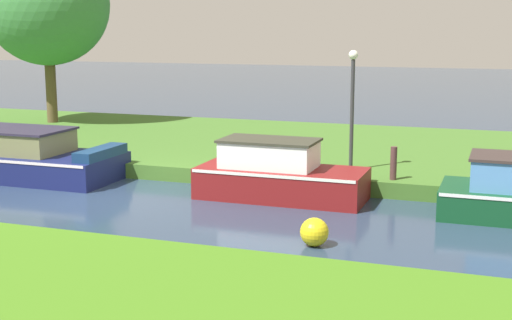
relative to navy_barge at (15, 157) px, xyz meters
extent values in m
plane|color=#283A52|center=(4.08, -1.20, -0.55)|extent=(120.00, 120.00, 0.00)
cube|color=#3F6B26|center=(4.08, 5.80, -0.35)|extent=(72.00, 10.00, 0.40)
cube|color=#161D51|center=(0.01, 0.00, -0.21)|extent=(5.93, 2.26, 0.70)
cube|color=silver|center=(0.01, 0.00, 0.10)|extent=(5.81, 2.29, 0.07)
cube|color=olive|center=(-0.21, 0.00, 0.44)|extent=(3.33, 1.71, 0.59)
cube|color=#2A2538|center=(-0.21, 0.00, 0.76)|extent=(3.43, 1.80, 0.06)
cube|color=navy|center=(2.72, 0.00, 0.27)|extent=(0.51, 1.89, 0.26)
cube|color=maroon|center=(7.68, 0.00, -0.18)|extent=(4.00, 1.64, 0.75)
cube|color=white|center=(7.68, 0.00, 0.16)|extent=(3.92, 1.67, 0.07)
cube|color=white|center=(7.37, 0.00, 0.51)|extent=(2.20, 1.25, 0.62)
cube|color=#37362A|center=(7.37, 0.00, 0.84)|extent=(2.30, 1.31, 0.06)
cylinder|color=brown|center=(-4.08, 7.48, 1.47)|extent=(0.40, 0.40, 3.24)
ellipsoid|color=#3E8542|center=(-4.08, 7.43, 4.36)|extent=(4.96, 4.23, 4.62)
cylinder|color=#333338|center=(8.91, 2.05, 1.27)|extent=(0.10, 0.10, 2.84)
sphere|color=white|center=(8.91, 2.05, 2.81)|extent=(0.24, 0.24, 0.24)
cylinder|color=#4E2F2F|center=(10.14, 1.19, 0.25)|extent=(0.16, 0.16, 0.81)
cylinder|color=brown|center=(-0.38, 1.19, 0.21)|extent=(0.12, 0.12, 0.73)
sphere|color=yellow|center=(9.40, -3.39, -0.28)|extent=(0.54, 0.54, 0.54)
camera|label=1|loc=(12.68, -15.86, 3.49)|focal=49.96mm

